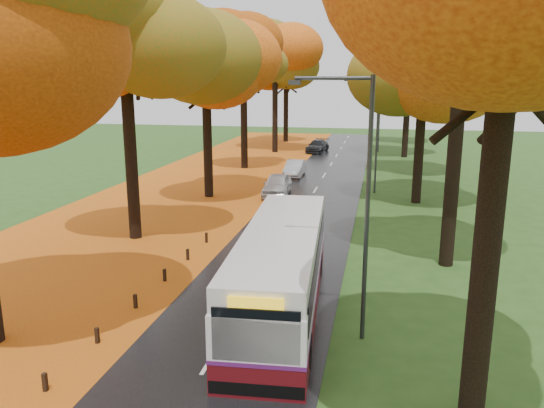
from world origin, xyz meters
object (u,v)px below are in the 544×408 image
(streetlamp_mid, at_px, (374,126))
(car_white, at_px, (277,185))
(bus, at_px, (281,268))
(car_silver, at_px, (295,168))
(streetlamp_far, at_px, (377,108))
(car_dark, at_px, (317,146))
(streetlamp_near, at_px, (359,190))

(streetlamp_mid, relative_size, car_white, 1.84)
(bus, xyz_separation_m, car_silver, (-3.70, 25.70, -0.87))
(streetlamp_mid, distance_m, car_silver, 9.12)
(streetlamp_far, xyz_separation_m, bus, (-2.60, -42.48, -3.16))
(streetlamp_mid, xyz_separation_m, car_silver, (-6.30, 5.22, -4.03))
(bus, xyz_separation_m, car_dark, (-3.64, 40.70, -0.87))
(car_white, distance_m, car_silver, 7.62)
(car_dark, bearing_deg, car_white, -82.24)
(streetlamp_mid, distance_m, car_white, 7.80)
(streetlamp_mid, xyz_separation_m, bus, (-2.60, -20.48, -3.16))
(streetlamp_mid, relative_size, streetlamp_far, 1.00)
(car_silver, distance_m, car_dark, 15.00)
(car_dark, bearing_deg, bus, -76.99)
(streetlamp_near, bearing_deg, bus, 149.74)
(streetlamp_mid, distance_m, bus, 20.89)
(streetlamp_mid, bearing_deg, streetlamp_near, -90.00)
(car_white, bearing_deg, car_silver, 86.60)
(streetlamp_near, height_order, bus, streetlamp_near)
(bus, bearing_deg, car_white, 97.49)
(streetlamp_near, bearing_deg, car_white, 107.81)
(streetlamp_near, xyz_separation_m, car_dark, (-6.24, 42.22, -4.03))
(streetlamp_far, relative_size, car_white, 1.84)
(streetlamp_near, distance_m, streetlamp_mid, 22.00)
(streetlamp_far, distance_m, bus, 42.68)
(streetlamp_far, relative_size, car_silver, 2.06)
(streetlamp_near, distance_m, car_dark, 42.87)
(car_silver, xyz_separation_m, car_dark, (0.05, 15.00, 0.01))
(bus, bearing_deg, streetlamp_far, 82.43)
(streetlamp_far, height_order, bus, streetlamp_far)
(car_silver, bearing_deg, streetlamp_far, 70.09)
(streetlamp_mid, bearing_deg, car_dark, 107.16)
(streetlamp_mid, height_order, car_white, streetlamp_mid)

